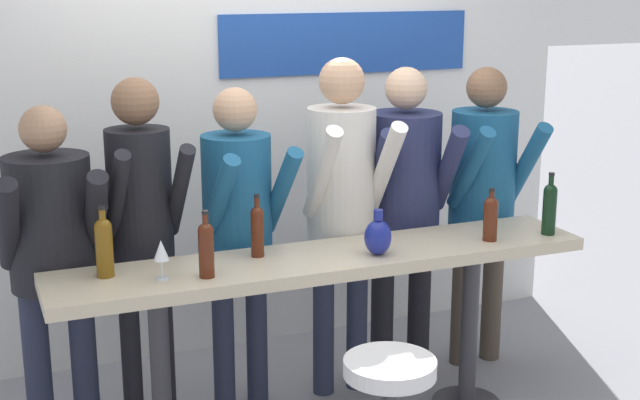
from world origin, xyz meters
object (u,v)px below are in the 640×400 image
object	(u,v)px
wine_glass_1	(161,252)
person_center_right	(404,190)
wine_bottle_2	(550,206)
wine_bottle_1	(491,216)
decorative_vase	(378,237)
wine_glass_0	(491,207)
person_center_left	(238,214)
wine_bottle_4	(206,247)
person_right	(483,185)
person_far_left	(52,242)
person_left	(141,211)
tasting_table	(326,285)
wine_bottle_3	(104,244)
person_center	(342,190)
wine_bottle_0	(257,229)

from	to	relation	value
wine_glass_1	person_center_right	bearing A→B (deg)	20.59
person_center_right	wine_bottle_2	distance (m)	0.79
wine_bottle_1	decorative_vase	bearing A→B (deg)	179.88
wine_glass_0	wine_glass_1	size ratio (longest dim) A/B	1.00
person_center_left	wine_bottle_4	xyz separation A→B (m)	(-0.31, -0.56, 0.02)
person_right	person_far_left	bearing A→B (deg)	-177.97
wine_glass_1	decorative_vase	world-z (taller)	decorative_vase
person_left	person_right	size ratio (longest dim) A/B	1.01
tasting_table	person_right	bearing A→B (deg)	22.06
person_center_right	wine_bottle_3	world-z (taller)	person_center_right
person_far_left	person_right	size ratio (longest dim) A/B	0.95
person_center_left	wine_bottle_1	size ratio (longest dim) A/B	6.32
person_left	person_center_left	bearing A→B (deg)	-6.76
tasting_table	person_center	size ratio (longest dim) A/B	1.44
wine_bottle_0	wine_glass_0	size ratio (longest dim) A/B	1.70
person_left	wine_bottle_1	world-z (taller)	person_left
wine_bottle_0	wine_bottle_3	distance (m)	0.71
person_center_right	person_right	bearing A→B (deg)	5.48
wine_bottle_0	wine_bottle_4	world-z (taller)	wine_bottle_4
tasting_table	person_center_left	world-z (taller)	person_center_left
person_center_left	decorative_vase	bearing A→B (deg)	-55.12
wine_bottle_3	person_left	bearing A→B (deg)	59.19
wine_bottle_1	wine_glass_0	bearing A→B (deg)	56.77
wine_bottle_4	wine_glass_0	xyz separation A→B (m)	(1.55, 0.17, -0.01)
person_far_left	wine_bottle_0	bearing A→B (deg)	-20.60
person_center_left	person_center_right	world-z (taller)	person_center_right
wine_bottle_0	wine_bottle_3	bearing A→B (deg)	-178.02
wine_bottle_1	decorative_vase	distance (m)	0.62
person_center_right	decorative_vase	bearing A→B (deg)	-118.52
person_far_left	wine_bottle_4	xyz separation A→B (m)	(0.60, -0.53, 0.06)
wine_bottle_1	wine_glass_1	bearing A→B (deg)	178.74
person_far_left	wine_bottle_2	world-z (taller)	person_far_left
wine_bottle_3	decorative_vase	distance (m)	1.26
person_far_left	person_center	xyz separation A→B (m)	(1.46, -0.02, 0.12)
person_center_right	decorative_vase	size ratio (longest dim) A/B	7.95
person_center_right	wine_bottle_1	bearing A→B (deg)	-64.46
wine_bottle_2	wine_bottle_4	xyz separation A→B (m)	(-1.79, 0.01, -0.01)
wine_bottle_0	wine_glass_1	size ratio (longest dim) A/B	1.70
person_left	wine_bottle_2	world-z (taller)	person_left
person_far_left	decorative_vase	xyz separation A→B (m)	(1.43, -0.52, 0.01)
person_center_left	wine_bottle_4	size ratio (longest dim) A/B	5.60
wine_bottle_2	wine_bottle_3	distance (m)	2.21
wine_glass_1	person_left	bearing A→B (deg)	87.85
person_right	wine_glass_1	xyz separation A→B (m)	(-1.95, -0.52, -0.01)
tasting_table	person_far_left	xyz separation A→B (m)	(-1.20, 0.43, 0.23)
wine_bottle_2	decorative_vase	xyz separation A→B (m)	(-0.96, 0.02, -0.06)
person_center_right	wine_bottle_1	size ratio (longest dim) A/B	6.54
person_center_left	wine_bottle_1	xyz separation A→B (m)	(1.14, -0.55, 0.01)
person_far_left	decorative_vase	bearing A→B (deg)	-20.22
wine_bottle_2	wine_glass_1	world-z (taller)	wine_bottle_2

